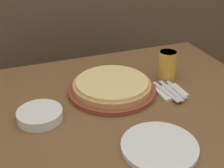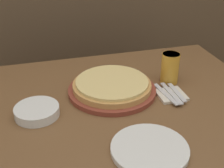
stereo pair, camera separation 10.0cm
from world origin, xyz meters
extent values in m
cylinder|color=brown|center=(0.01, 0.08, 0.77)|extent=(0.37, 0.37, 0.02)
cylinder|color=tan|center=(0.01, 0.08, 0.79)|extent=(0.33, 0.33, 0.02)
cylinder|color=#E0C175|center=(0.01, 0.08, 0.81)|extent=(0.30, 0.30, 0.01)
cylinder|color=gold|center=(0.28, 0.10, 0.82)|extent=(0.08, 0.08, 0.14)
cylinder|color=white|center=(0.28, 0.10, 0.88)|extent=(0.07, 0.07, 0.02)
cylinder|color=silver|center=(0.03, -0.31, 0.77)|extent=(0.25, 0.25, 0.02)
cylinder|color=silver|center=(-0.30, -0.01, 0.77)|extent=(0.17, 0.17, 0.04)
cube|color=beige|center=(0.24, -0.02, 0.76)|extent=(0.11, 0.11, 0.01)
cube|color=silver|center=(0.21, -0.02, 0.77)|extent=(0.04, 0.18, 0.00)
cube|color=silver|center=(0.24, -0.02, 0.77)|extent=(0.02, 0.18, 0.00)
cube|color=silver|center=(0.26, -0.02, 0.77)|extent=(0.02, 0.15, 0.00)
camera|label=1|loc=(-0.38, -0.98, 1.42)|focal=50.00mm
camera|label=2|loc=(-0.29, -1.01, 1.42)|focal=50.00mm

